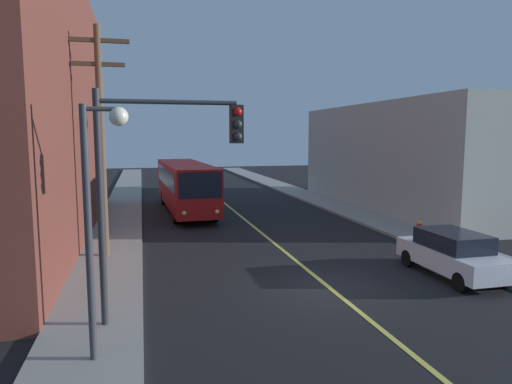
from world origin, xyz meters
TOP-DOWN VIEW (x-y plane):
  - ground_plane at (0.00, 0.00)m, footprint 120.00×120.00m
  - sidewalk_left at (-7.25, 10.00)m, footprint 2.50×90.00m
  - sidewalk_right at (7.25, 10.00)m, footprint 2.50×90.00m
  - lane_stripe_center at (0.00, 15.00)m, footprint 0.16×60.00m
  - building_right_warehouse at (14.49, 14.64)m, footprint 12.00×20.38m
  - city_bus at (-3.16, 16.61)m, footprint 3.07×12.24m
  - parked_car_white at (4.74, 0.05)m, footprint 1.83×4.41m
  - utility_pole_near at (-7.44, 5.55)m, footprint 2.40×0.28m
  - traffic_signal_left_corner at (-5.41, -1.73)m, footprint 3.75×0.48m
  - street_lamp_left at (-6.83, -3.62)m, footprint 0.98×0.40m
  - fire_hydrant at (6.85, 5.24)m, footprint 0.44×0.26m

SIDE VIEW (x-z plane):
  - ground_plane at x=0.00m, z-range 0.00..0.00m
  - lane_stripe_center at x=0.00m, z-range 0.00..0.01m
  - sidewalk_left at x=-7.25m, z-range 0.00..0.15m
  - sidewalk_right at x=7.25m, z-range 0.00..0.15m
  - fire_hydrant at x=6.85m, z-range 0.16..1.00m
  - parked_car_white at x=4.74m, z-range 0.03..1.65m
  - city_bus at x=-3.16m, z-range 0.22..3.42m
  - building_right_warehouse at x=14.49m, z-range 0.00..7.13m
  - street_lamp_left at x=-6.83m, z-range 0.99..6.49m
  - traffic_signal_left_corner at x=-5.41m, z-range 1.30..7.30m
  - utility_pole_near at x=-7.44m, z-range 0.63..9.75m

